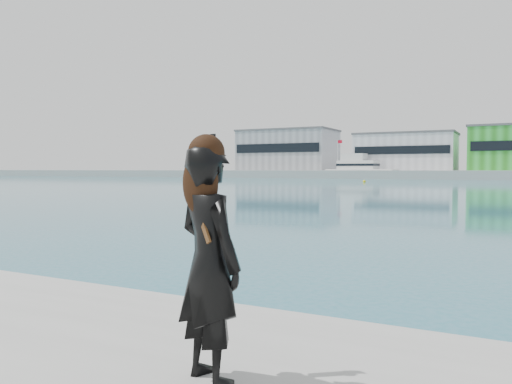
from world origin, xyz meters
TOP-DOWN VIEW (x-y plane):
  - far_quay at (0.00, 130.00)m, footprint 320.00×40.00m
  - warehouse_grey_left at (-55.00, 127.98)m, footprint 26.52×16.36m
  - warehouse_white at (-22.00, 127.98)m, footprint 24.48×15.35m
  - flagpole_left at (-37.91, 121.00)m, footprint 1.28×0.16m
  - motor_yacht at (-31.29, 117.77)m, footprint 17.84×7.15m
  - buoy_far at (-20.59, 82.23)m, footprint 0.50×0.50m
  - woman at (0.47, -0.82)m, footprint 0.70×0.60m

SIDE VIEW (x-z plane):
  - buoy_far at x=-20.59m, z-range -0.25..0.25m
  - far_quay at x=0.00m, z-range 0.00..2.00m
  - woman at x=0.47m, z-range 0.81..2.53m
  - motor_yacht at x=-31.29m, z-range -1.77..6.32m
  - flagpole_left at x=-37.91m, z-range 2.54..10.54m
  - warehouse_white at x=-22.00m, z-range 2.01..11.51m
  - warehouse_grey_left at x=-55.00m, z-range 2.01..13.51m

